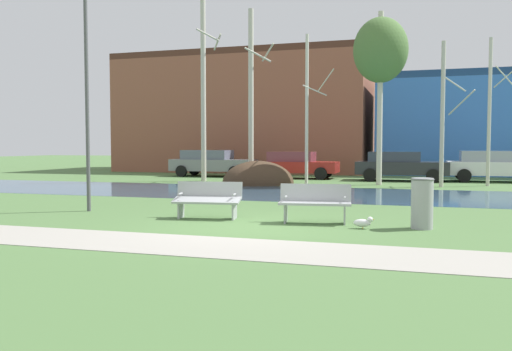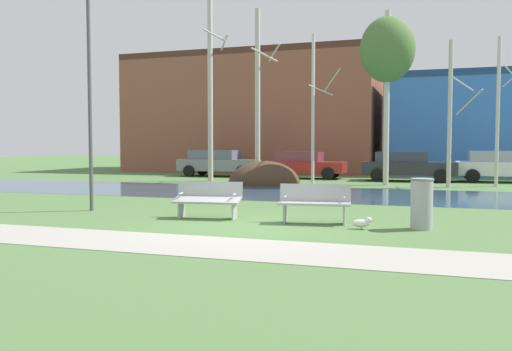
{
  "view_description": "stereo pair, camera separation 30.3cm",
  "coord_description": "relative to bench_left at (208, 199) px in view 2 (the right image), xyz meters",
  "views": [
    {
      "loc": [
        3.44,
        -10.76,
        1.74
      ],
      "look_at": [
        -0.17,
        1.09,
        1.03
      ],
      "focal_mm": 37.0,
      "sensor_mm": 36.0,
      "label": 1
    },
    {
      "loc": [
        3.73,
        -10.67,
        1.74
      ],
      "look_at": [
        -0.17,
        1.09,
        1.03
      ],
      "focal_mm": 37.0,
      "sensor_mm": 36.0,
      "label": 2
    }
  ],
  "objects": [
    {
      "name": "parked_sedan_second_red",
      "position": [
        -1.37,
        15.8,
        0.28
      ],
      "size": [
        4.22,
        2.03,
        1.41
      ],
      "color": "maroon",
      "rests_on": "ground"
    },
    {
      "name": "building_brick_low",
      "position": [
        -6.49,
        23.79,
        3.43
      ],
      "size": [
        16.52,
        9.27,
        7.8
      ],
      "color": "brown",
      "rests_on": "ground"
    },
    {
      "name": "streetlamp",
      "position": [
        -3.56,
        0.4,
        3.41
      ],
      "size": [
        0.32,
        0.32,
        5.9
      ],
      "color": "#4C4C51",
      "rests_on": "ground"
    },
    {
      "name": "parked_van_nearest_grey",
      "position": [
        -6.29,
        16.05,
        0.31
      ],
      "size": [
        4.76,
        2.01,
        1.49
      ],
      "color": "slate",
      "rests_on": "ground"
    },
    {
      "name": "birch_far_left",
      "position": [
        -5.21,
        12.31,
        4.27
      ],
      "size": [
        1.13,
        1.87,
        9.33
      ],
      "color": "#BCB7A8",
      "rests_on": "ground"
    },
    {
      "name": "trash_bin",
      "position": [
        4.88,
        -0.14,
        0.08
      ],
      "size": [
        0.48,
        0.48,
        1.06
      ],
      "color": "#999B9E",
      "rests_on": "ground"
    },
    {
      "name": "soil_mound",
      "position": [
        -2.15,
        11.33,
        -0.47
      ],
      "size": [
        3.25,
        3.41,
        2.1
      ],
      "primitive_type": "ellipsoid",
      "color": "#423021",
      "rests_on": "ground"
    },
    {
      "name": "parked_hatch_third_dark",
      "position": [
        3.98,
        15.28,
        0.29
      ],
      "size": [
        4.4,
        2.03,
        1.43
      ],
      "color": "#282B30",
      "rests_on": "ground"
    },
    {
      "name": "birch_left",
      "position": [
        -2.84,
        12.53,
        3.72
      ],
      "size": [
        1.33,
        2.21,
        8.21
      ],
      "color": "#BCB7A8",
      "rests_on": "ground"
    },
    {
      "name": "paved_path_strip",
      "position": [
        1.31,
        -3.26,
        -0.47
      ],
      "size": [
        60.0,
        1.8,
        0.01
      ],
      "primitive_type": "cube",
      "color": "#9E998E",
      "rests_on": "ground"
    },
    {
      "name": "bench_right",
      "position": [
        2.59,
        0.0,
        0.0
      ],
      "size": [
        1.66,
        0.77,
        0.87
      ],
      "color": "#9EA0A3",
      "rests_on": "ground"
    },
    {
      "name": "birch_center",
      "position": [
        3.18,
        12.21,
        5.38
      ],
      "size": [
        2.37,
        2.37,
        7.57
      ],
      "color": "beige",
      "rests_on": "ground"
    },
    {
      "name": "river_band",
      "position": [
        1.31,
        7.11,
        -0.47
      ],
      "size": [
        80.0,
        6.02,
        0.01
      ],
      "primitive_type": "cube",
      "color": "#33516B",
      "rests_on": "ground"
    },
    {
      "name": "seagull",
      "position": [
        3.71,
        -0.51,
        -0.34
      ],
      "size": [
        0.44,
        0.16,
        0.26
      ],
      "color": "white",
      "rests_on": "ground"
    },
    {
      "name": "birch_center_right",
      "position": [
        5.8,
        11.71,
        2.6
      ],
      "size": [
        1.34,
        2.12,
        6.06
      ],
      "color": "#BCB7A8",
      "rests_on": "ground"
    },
    {
      "name": "ground_plane",
      "position": [
        1.31,
        9.13,
        -0.47
      ],
      "size": [
        120.0,
        120.0,
        0.0
      ],
      "primitive_type": "plane",
      "color": "#4C703D"
    },
    {
      "name": "parked_wagon_fourth_white",
      "position": [
        8.27,
        15.88,
        0.31
      ],
      "size": [
        4.34,
        2.1,
        1.48
      ],
      "color": "silver",
      "rests_on": "ground"
    },
    {
      "name": "birch_right",
      "position": [
        7.74,
        12.91,
        2.79
      ],
      "size": [
        1.38,
        2.31,
        6.32
      ],
      "color": "beige",
      "rests_on": "ground"
    },
    {
      "name": "birch_center_left",
      "position": [
        0.12,
        11.39,
        2.9
      ],
      "size": [
        1.3,
        2.09,
        6.62
      ],
      "color": "beige",
      "rests_on": "ground"
    },
    {
      "name": "bench_left",
      "position": [
        0.0,
        0.0,
        0.0
      ],
      "size": [
        1.66,
        0.77,
        0.87
      ],
      "color": "#9EA0A3",
      "rests_on": "ground"
    }
  ]
}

